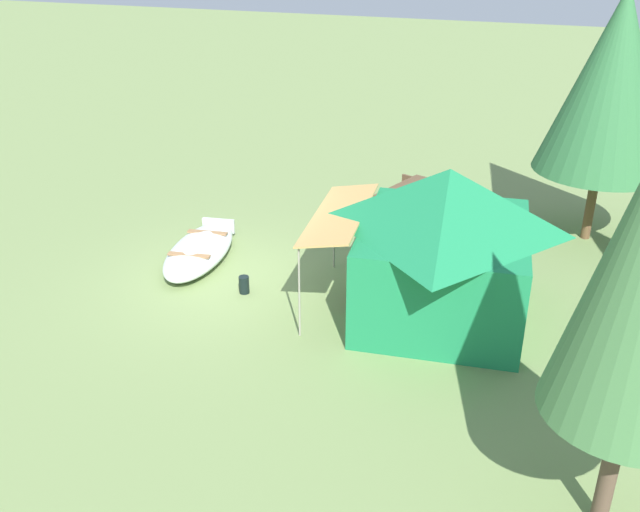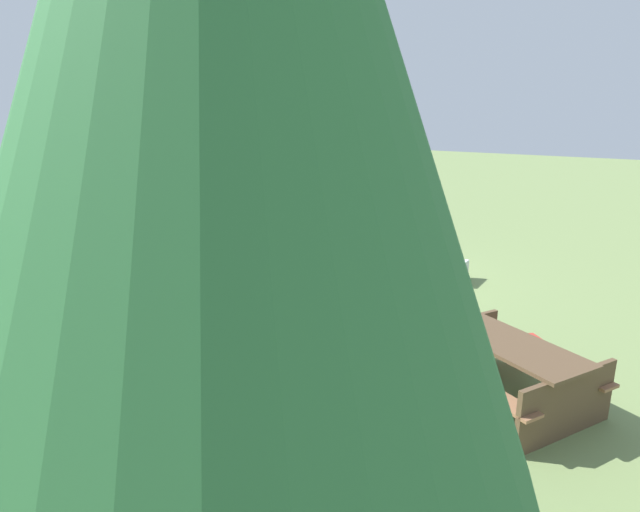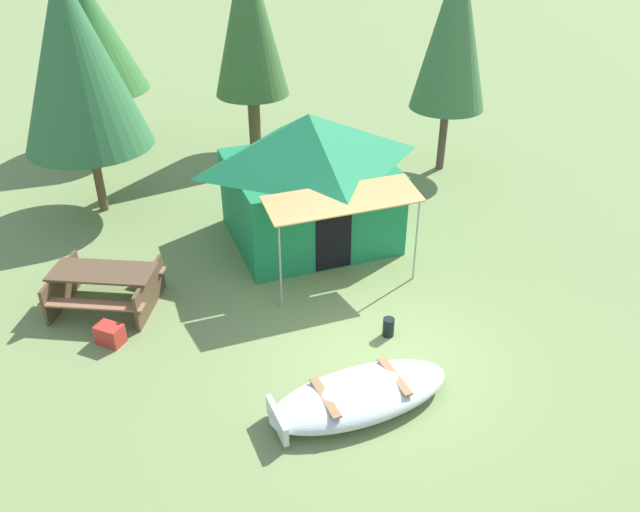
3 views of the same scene
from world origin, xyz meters
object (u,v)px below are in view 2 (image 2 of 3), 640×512
at_px(canvas_cabin_tent, 174,248).
at_px(pine_tree_back_right, 224,43).
at_px(cooler_box, 531,352).
at_px(picnic_table, 504,363).
at_px(fuel_can, 320,271).
at_px(beached_rowboat, 402,262).

distance_m(canvas_cabin_tent, pine_tree_back_right, 5.62).
bearing_deg(cooler_box, pine_tree_back_right, 92.40).
bearing_deg(pine_tree_back_right, canvas_cabin_tent, -30.15).
bearing_deg(picnic_table, canvas_cabin_tent, 19.65).
bearing_deg(fuel_can, picnic_table, 155.03).
distance_m(picnic_table, cooler_box, 1.21).
bearing_deg(cooler_box, canvas_cabin_tent, 32.44).
height_order(beached_rowboat, pine_tree_back_right, pine_tree_back_right).
xyz_separation_m(cooler_box, fuel_can, (4.74, -1.07, -0.00)).
height_order(picnic_table, fuel_can, picnic_table).
distance_m(picnic_table, pine_tree_back_right, 5.20).
relative_size(picnic_table, fuel_can, 6.48).
bearing_deg(canvas_cabin_tent, beached_rowboat, -96.21).
height_order(fuel_can, pine_tree_back_right, pine_tree_back_right).
height_order(cooler_box, fuel_can, cooler_box).
xyz_separation_m(beached_rowboat, picnic_table, (-3.76, 3.76, 0.26)).
distance_m(beached_rowboat, cooler_box, 4.52).
distance_m(beached_rowboat, picnic_table, 5.32).
bearing_deg(pine_tree_back_right, fuel_can, -52.20).
relative_size(picnic_table, pine_tree_back_right, 0.41).
relative_size(fuel_can, pine_tree_back_right, 0.06).
relative_size(canvas_cabin_tent, fuel_can, 12.00).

